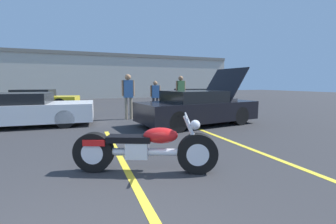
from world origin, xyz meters
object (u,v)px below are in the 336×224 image
(motorcycle, at_px, (145,149))
(parked_car_mid_left_row, at_px, (37,100))
(parked_car_right_row, at_px, (193,96))
(spectator_far_lot, at_px, (128,92))
(show_car_hood_open, at_px, (198,108))
(spectator_midground, at_px, (155,94))
(spectator_by_show_car, at_px, (181,91))
(parked_car_mid_right_row, at_px, (22,110))

(motorcycle, xyz_separation_m, parked_car_mid_left_row, (-3.20, 10.69, 0.16))
(parked_car_right_row, distance_m, parked_car_mid_left_row, 9.86)
(motorcycle, height_order, spectator_far_lot, spectator_far_lot)
(motorcycle, xyz_separation_m, show_car_hood_open, (2.93, 3.56, 0.20))
(parked_car_mid_left_row, height_order, spectator_far_lot, spectator_far_lot)
(spectator_midground, bearing_deg, spectator_by_show_car, -1.73)
(parked_car_mid_left_row, relative_size, spectator_by_show_car, 2.35)
(motorcycle, bearing_deg, show_car_hood_open, 74.21)
(motorcycle, xyz_separation_m, parked_car_right_row, (6.65, 11.04, 0.13))
(parked_car_right_row, relative_size, spectator_far_lot, 2.48)
(parked_car_mid_right_row, height_order, parked_car_mid_left_row, parked_car_mid_right_row)
(parked_car_mid_right_row, bearing_deg, spectator_far_lot, 6.65)
(spectator_midground, bearing_deg, parked_car_mid_right_row, -164.30)
(show_car_hood_open, relative_size, parked_car_mid_left_row, 1.02)
(motorcycle, height_order, parked_car_right_row, parked_car_right_row)
(parked_car_mid_left_row, height_order, spectator_by_show_car, spectator_by_show_car)
(parked_car_mid_right_row, relative_size, parked_car_mid_left_row, 1.08)
(parked_car_right_row, xyz_separation_m, spectator_midground, (-4.19, -4.05, 0.40))
(spectator_far_lot, bearing_deg, spectator_by_show_car, 23.43)
(parked_car_mid_right_row, bearing_deg, spectator_by_show_car, 16.11)
(motorcycle, height_order, parked_car_mid_left_row, parked_car_mid_left_row)
(spectator_far_lot, bearing_deg, parked_car_mid_left_row, 129.05)
(parked_car_right_row, distance_m, spectator_by_show_car, 5.02)
(show_car_hood_open, relative_size, spectator_midground, 2.78)
(parked_car_mid_right_row, distance_m, spectator_by_show_car, 6.84)
(motorcycle, bearing_deg, spectator_far_lot, 104.96)
(parked_car_right_row, relative_size, parked_car_mid_left_row, 1.05)
(spectator_by_show_car, bearing_deg, show_car_hood_open, -104.34)
(spectator_midground, height_order, spectator_far_lot, spectator_far_lot)
(parked_car_mid_right_row, relative_size, spectator_midground, 2.96)
(show_car_hood_open, distance_m, parked_car_mid_left_row, 9.41)
(show_car_hood_open, distance_m, spectator_midground, 3.47)
(parked_car_mid_left_row, bearing_deg, parked_car_right_row, 10.48)
(parked_car_mid_left_row, bearing_deg, motorcycle, -64.83)
(parked_car_mid_right_row, xyz_separation_m, spectator_midground, (5.32, 1.50, 0.38))
(parked_car_mid_right_row, xyz_separation_m, spectator_by_show_car, (6.66, 1.46, 0.55))
(parked_car_mid_right_row, bearing_deg, spectator_midground, 19.49)
(parked_car_mid_left_row, distance_m, spectator_by_show_car, 7.96)
(show_car_hood_open, bearing_deg, spectator_far_lot, 126.77)
(parked_car_right_row, height_order, spectator_far_lot, spectator_far_lot)
(parked_car_mid_left_row, distance_m, spectator_far_lot, 6.49)
(spectator_midground, bearing_deg, parked_car_mid_left_row, 146.76)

